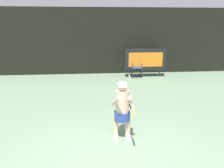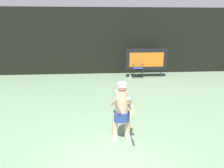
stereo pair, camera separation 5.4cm
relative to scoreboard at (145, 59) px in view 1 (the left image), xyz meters
The scene contains 7 objects.
backdrop_screen 2.80m from the scoreboard, 155.19° to the left, with size 18.00×0.12×3.66m.
scoreboard is the anchor object (origin of this frame).
umpire_chair 0.58m from the scoreboard, behind, with size 0.52×0.44×1.08m.
water_bottle 1.27m from the scoreboard, 157.46° to the right, with size 0.07×0.07×0.27m.
tennis_player 6.64m from the scoreboard, 108.42° to the right, with size 0.53×0.61×1.44m.
tennis_racket 7.24m from the scoreboard, 105.79° to the right, with size 0.03×0.60×0.31m.
tennis_ball_loose 2.15m from the scoreboard, 142.52° to the right, with size 0.07×0.07×0.07m.
Camera 1 is at (-0.35, -3.66, 2.69)m, focal length 34.36 mm.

